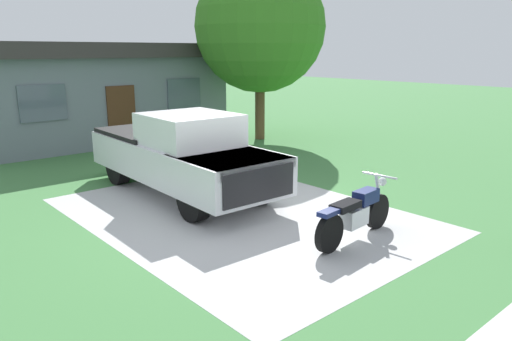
# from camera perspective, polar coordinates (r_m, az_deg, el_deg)

# --- Properties ---
(ground_plane) EXTENTS (80.00, 80.00, 0.00)m
(ground_plane) POSITION_cam_1_polar(r_m,az_deg,el_deg) (9.85, -1.88, -5.24)
(ground_plane) COLOR #417A40
(driveway_pad) EXTENTS (5.39, 7.39, 0.01)m
(driveway_pad) POSITION_cam_1_polar(r_m,az_deg,el_deg) (9.85, -1.88, -5.23)
(driveway_pad) COLOR #B7B7B7
(driveway_pad) RESTS_ON ground
(motorcycle) EXTENTS (2.21, 0.70, 1.09)m
(motorcycle) POSITION_cam_1_polar(r_m,az_deg,el_deg) (8.64, 11.72, -5.03)
(motorcycle) COLOR black
(motorcycle) RESTS_ON ground
(pickup_truck) EXTENTS (2.18, 5.69, 1.90)m
(pickup_truck) POSITION_cam_1_polar(r_m,az_deg,el_deg) (11.25, -8.95, 2.08)
(pickup_truck) COLOR black
(pickup_truck) RESTS_ON ground
(shade_tree) EXTENTS (4.69, 4.69, 6.42)m
(shade_tree) POSITION_cam_1_polar(r_m,az_deg,el_deg) (17.99, 0.48, 16.64)
(shade_tree) COLOR brown
(shade_tree) RESTS_ON ground
(neighbor_house) EXTENTS (9.60, 5.60, 3.50)m
(neighbor_house) POSITION_cam_1_polar(r_m,az_deg,el_deg) (19.25, -19.07, 8.94)
(neighbor_house) COLOR slate
(neighbor_house) RESTS_ON ground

